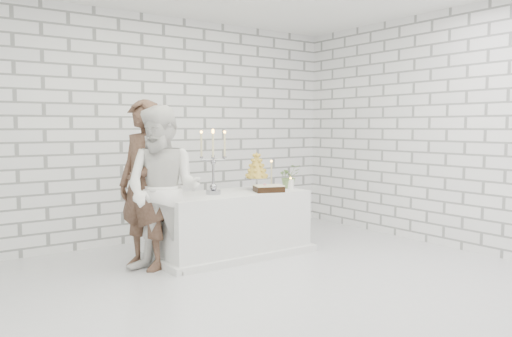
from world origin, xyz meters
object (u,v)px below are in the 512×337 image
groom (144,185)px  bride (163,190)px  candelabra (213,162)px  cake_table (231,224)px  croquembouche (257,171)px

groom → bride: groom is taller
bride → candelabra: bride is taller
cake_table → croquembouche: 0.74m
croquembouche → groom: bearing=179.7°
groom → candelabra: bearing=62.9°
cake_table → candelabra: (-0.25, -0.00, 0.75)m
cake_table → croquembouche: bearing=7.7°
candelabra → croquembouche: bearing=5.1°
bride → croquembouche: 1.44m
groom → croquembouche: (1.48, -0.01, 0.08)m
candelabra → groom: bearing=175.4°
cake_table → bride: (-1.00, -0.25, 0.50)m
cake_table → bride: bearing=-166.0°
cake_table → croquembouche: croquembouche is taller
groom → candelabra: groom is taller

